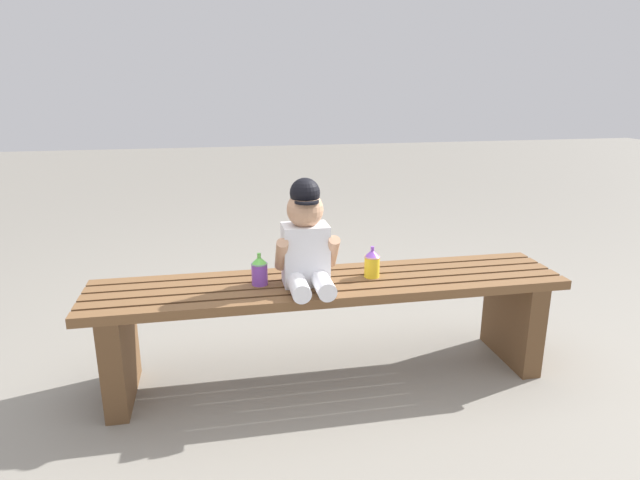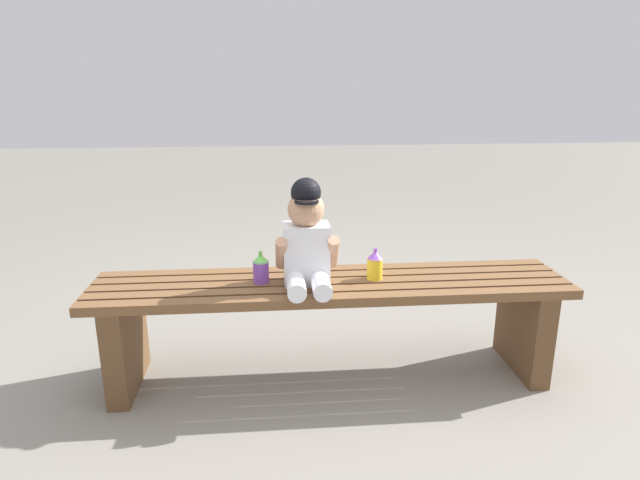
{
  "view_description": "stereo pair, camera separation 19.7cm",
  "coord_description": "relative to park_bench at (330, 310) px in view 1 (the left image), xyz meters",
  "views": [
    {
      "loc": [
        -0.41,
        -1.92,
        1.16
      ],
      "look_at": [
        -0.05,
        -0.05,
        0.59
      ],
      "focal_mm": 30.44,
      "sensor_mm": 36.0,
      "label": 1
    },
    {
      "loc": [
        -0.22,
        -1.95,
        1.16
      ],
      "look_at": [
        -0.05,
        -0.05,
        0.59
      ],
      "focal_mm": 30.44,
      "sensor_mm": 36.0,
      "label": 2
    }
  ],
  "objects": [
    {
      "name": "ground_plane",
      "position": [
        0.0,
        0.0,
        -0.29
      ],
      "size": [
        16.0,
        16.0,
        0.0
      ],
      "primitive_type": "plane",
      "color": "gray"
    },
    {
      "name": "park_bench",
      "position": [
        0.0,
        0.0,
        0.0
      ],
      "size": [
        1.83,
        0.37,
        0.41
      ],
      "color": "brown",
      "rests_on": "ground_plane"
    },
    {
      "name": "sippy_cup_right",
      "position": [
        0.17,
        0.01,
        0.18
      ],
      "size": [
        0.06,
        0.06,
        0.12
      ],
      "color": "yellow",
      "rests_on": "park_bench"
    },
    {
      "name": "child_figure",
      "position": [
        -0.1,
        -0.03,
        0.3
      ],
      "size": [
        0.23,
        0.27,
        0.4
      ],
      "color": "white",
      "rests_on": "park_bench"
    },
    {
      "name": "sippy_cup_left",
      "position": [
        -0.27,
        0.01,
        0.18
      ],
      "size": [
        0.06,
        0.06,
        0.12
      ],
      "color": "#8C4CCC",
      "rests_on": "park_bench"
    }
  ]
}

